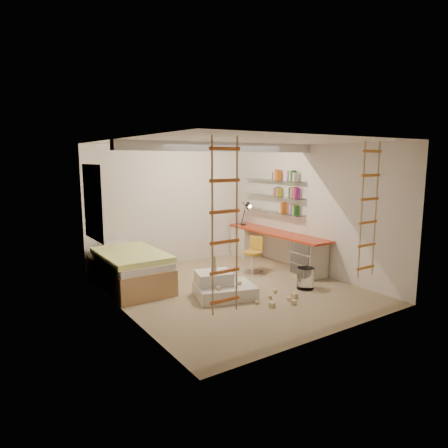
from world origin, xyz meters
TOP-DOWN VIEW (x-y plane):
  - floor at (0.00, 0.00)m, footprint 4.50×4.50m
  - ceiling_beam at (0.00, 0.30)m, footprint 4.00×0.18m
  - window_frame at (-1.97, 1.50)m, footprint 0.06×1.15m
  - window_blind at (-1.93, 1.50)m, footprint 0.02×1.00m
  - rope_ladder_left at (-1.35, -1.75)m, footprint 0.41×0.04m
  - rope_ladder_right at (1.35, -1.75)m, footprint 0.41×0.04m
  - waste_bin at (1.11, -0.68)m, footprint 0.31×0.31m
  - desk at (1.72, 0.86)m, footprint 0.56×2.80m
  - shelves at (1.87, 1.13)m, footprint 0.25×1.80m
  - bed at (-1.48, 1.23)m, footprint 1.02×2.00m
  - task_lamp at (1.67, 1.82)m, footprint 0.14×0.36m
  - swivel_chair at (0.90, 0.60)m, footprint 0.58×0.58m
  - play_platform at (-0.38, -0.20)m, footprint 1.13×0.98m
  - toy_blocks at (-0.02, -0.57)m, footprint 1.25×1.15m
  - books at (1.87, 1.13)m, footprint 0.14×0.70m

SIDE VIEW (x-z plane):
  - floor at x=0.00m, z-range 0.00..0.00m
  - play_platform at x=-0.38m, z-range -0.05..0.38m
  - waste_bin at x=1.11m, z-range 0.00..0.39m
  - toy_blocks at x=-0.02m, z-range -0.13..0.57m
  - swivel_chair at x=0.90m, z-range -0.10..0.66m
  - bed at x=-1.48m, z-range -0.02..0.67m
  - desk at x=1.72m, z-range 0.03..0.78m
  - task_lamp at x=1.67m, z-range 0.85..1.42m
  - shelves at x=1.87m, z-range 1.14..1.86m
  - rope_ladder_left at x=-1.35m, z-range 0.45..2.58m
  - rope_ladder_right at x=1.35m, z-range 0.45..2.58m
  - window_frame at x=-1.97m, z-range 0.88..2.23m
  - window_blind at x=-1.93m, z-range 0.95..2.15m
  - books at x=1.87m, z-range 1.19..2.11m
  - ceiling_beam at x=0.00m, z-range 2.44..2.60m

